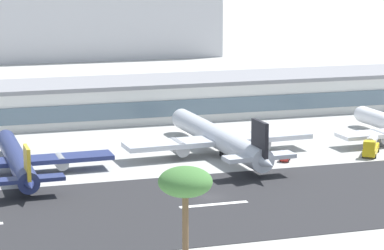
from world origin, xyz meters
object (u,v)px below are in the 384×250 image
at_px(distant_hotel_block, 91,19).
at_px(airliner_black_tail_gate_1, 221,139).
at_px(palm_tree_0, 185,185).
at_px(service_baggage_tug_0, 285,156).
at_px(terminal_building, 170,97).
at_px(airliner_gold_tail_gate_0, 17,161).
at_px(service_fuel_truck_1, 371,146).

height_order(distant_hotel_block, airliner_black_tail_gate_1, distant_hotel_block).
bearing_deg(palm_tree_0, distant_hotel_block, 82.31).
bearing_deg(palm_tree_0, service_baggage_tug_0, 57.70).
bearing_deg(distant_hotel_block, terminal_building, -91.59).
bearing_deg(airliner_gold_tail_gate_0, airliner_black_tail_gate_1, -85.19).
xyz_separation_m(terminal_building, service_baggage_tug_0, (9.31, -54.94, -3.96)).
bearing_deg(airliner_gold_tail_gate_0, terminal_building, -42.14).
distance_m(distant_hotel_block, service_baggage_tug_0, 191.97).
height_order(terminal_building, airliner_gold_tail_gate_0, terminal_building).
distance_m(terminal_building, airliner_gold_tail_gate_0, 67.51).
bearing_deg(airliner_black_tail_gate_1, airliner_gold_tail_gate_0, 92.73).
relative_size(airliner_black_tail_gate_1, service_baggage_tug_0, 14.64).
bearing_deg(service_fuel_truck_1, airliner_gold_tail_gate_0, -58.00).
bearing_deg(airliner_gold_tail_gate_0, service_fuel_truck_1, -94.45).
height_order(airliner_gold_tail_gate_0, service_fuel_truck_1, airliner_gold_tail_gate_0).
relative_size(terminal_building, palm_tree_0, 12.05).
height_order(airliner_black_tail_gate_1, service_baggage_tug_0, airliner_black_tail_gate_1).
height_order(airliner_black_tail_gate_1, palm_tree_0, palm_tree_0).
distance_m(airliner_gold_tail_gate_0, palm_tree_0, 69.34).
distance_m(terminal_building, distant_hotel_block, 136.87).
distance_m(airliner_gold_tail_gate_0, service_fuel_truck_1, 73.05).
relative_size(service_baggage_tug_0, service_fuel_truck_1, 0.42).
xyz_separation_m(terminal_building, palm_tree_0, (-30.57, -118.00, 9.67)).
height_order(service_baggage_tug_0, service_fuel_truck_1, service_fuel_truck_1).
bearing_deg(service_fuel_truck_1, distant_hotel_block, -137.39).
height_order(terminal_building, service_fuel_truck_1, terminal_building).
bearing_deg(service_baggage_tug_0, service_fuel_truck_1, 119.72).
xyz_separation_m(airliner_gold_tail_gate_0, service_baggage_tug_0, (53.45, -3.91, -1.87)).
distance_m(terminal_building, palm_tree_0, 122.28).
bearing_deg(palm_tree_0, airliner_gold_tail_gate_0, 101.46).
bearing_deg(airliner_black_tail_gate_1, terminal_building, -5.42).
xyz_separation_m(service_fuel_truck_1, palm_tree_0, (-59.35, -62.93, 12.65)).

